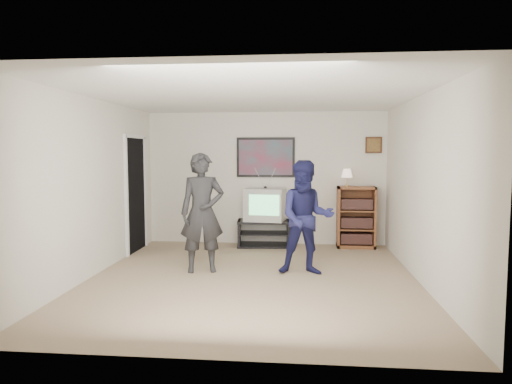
% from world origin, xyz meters
% --- Properties ---
extents(room_shell, '(4.51, 5.00, 2.51)m').
position_xyz_m(room_shell, '(0.00, 0.35, 1.25)').
color(room_shell, '#8D795A').
rests_on(room_shell, ground).
extents(media_stand, '(1.01, 0.62, 0.49)m').
position_xyz_m(media_stand, '(-0.01, 2.23, 0.24)').
color(media_stand, black).
rests_on(media_stand, room_shell).
extents(crt_television, '(0.78, 0.68, 0.60)m').
position_xyz_m(crt_television, '(0.01, 2.23, 0.78)').
color(crt_television, '#B0B1AB').
rests_on(crt_television, media_stand).
extents(bookshelf, '(0.68, 0.39, 1.12)m').
position_xyz_m(bookshelf, '(1.68, 2.28, 0.56)').
color(bookshelf, brown).
rests_on(bookshelf, room_shell).
extents(table_lamp, '(0.20, 0.20, 0.32)m').
position_xyz_m(table_lamp, '(1.50, 2.28, 1.28)').
color(table_lamp, '#FFDFC1').
rests_on(table_lamp, bookshelf).
extents(person_tall, '(0.72, 0.57, 1.74)m').
position_xyz_m(person_tall, '(-0.77, 0.33, 0.87)').
color(person_tall, black).
rests_on(person_tall, room_shell).
extents(person_short, '(0.82, 0.65, 1.63)m').
position_xyz_m(person_short, '(0.74, 0.33, 0.82)').
color(person_short, '#191A45').
rests_on(person_short, room_shell).
extents(controller_left, '(0.06, 0.13, 0.04)m').
position_xyz_m(controller_left, '(-0.72, 0.50, 1.21)').
color(controller_left, white).
rests_on(controller_left, person_tall).
extents(controller_right, '(0.06, 0.13, 0.04)m').
position_xyz_m(controller_right, '(0.72, 0.52, 1.11)').
color(controller_right, white).
rests_on(controller_right, person_short).
extents(poster, '(1.10, 0.03, 0.75)m').
position_xyz_m(poster, '(0.00, 2.48, 1.65)').
color(poster, black).
rests_on(poster, room_shell).
extents(air_vent, '(0.28, 0.02, 0.14)m').
position_xyz_m(air_vent, '(-0.55, 2.48, 1.95)').
color(air_vent, white).
rests_on(air_vent, room_shell).
extents(small_picture, '(0.30, 0.03, 0.30)m').
position_xyz_m(small_picture, '(2.00, 2.48, 1.88)').
color(small_picture, black).
rests_on(small_picture, room_shell).
extents(doorway, '(0.03, 0.85, 2.00)m').
position_xyz_m(doorway, '(-2.23, 1.60, 1.00)').
color(doorway, black).
rests_on(doorway, room_shell).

